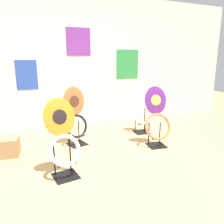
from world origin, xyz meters
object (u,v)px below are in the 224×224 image
object	(u,v)px
toilet_seat_display_woodgrain	(76,117)
storage_box	(5,147)
toilet_seat_display_purple_note	(157,119)
toilet_seat_display_orange_sun	(63,140)
toilet_seat_display_white_plain	(142,112)

from	to	relation	value
toilet_seat_display_woodgrain	storage_box	distance (m)	1.10
toilet_seat_display_woodgrain	storage_box	xyz separation A→B (m)	(-1.05, -0.05, -0.33)
toilet_seat_display_purple_note	toilet_seat_display_orange_sun	bearing A→B (deg)	-165.69
toilet_seat_display_purple_note	storage_box	distance (m)	2.30
toilet_seat_display_woodgrain	toilet_seat_display_purple_note	bearing A→B (deg)	-24.09
toilet_seat_display_white_plain	toilet_seat_display_woodgrain	world-z (taller)	toilet_seat_display_woodgrain
toilet_seat_display_orange_sun	toilet_seat_display_purple_note	size ratio (longest dim) A/B	0.98
toilet_seat_display_white_plain	storage_box	bearing A→B (deg)	-175.76
toilet_seat_display_orange_sun	toilet_seat_display_woodgrain	bearing A→B (deg)	68.66
toilet_seat_display_white_plain	toilet_seat_display_orange_sun	bearing A→B (deg)	-147.74
toilet_seat_display_purple_note	storage_box	world-z (taller)	toilet_seat_display_purple_note
toilet_seat_display_orange_sun	toilet_seat_display_white_plain	size ratio (longest dim) A/B	1.08
toilet_seat_display_white_plain	storage_box	distance (m)	2.36
toilet_seat_display_purple_note	storage_box	size ratio (longest dim) A/B	2.25
toilet_seat_display_purple_note	toilet_seat_display_white_plain	bearing A→B (deg)	80.47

